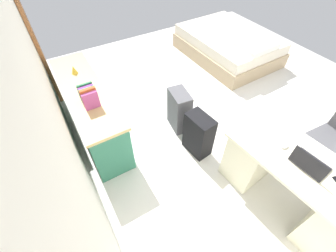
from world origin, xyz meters
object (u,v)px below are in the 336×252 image
Objects in this scene: office_chair at (333,144)px; bed at (228,45)px; figurine_small at (74,70)px; credenza at (91,111)px; suitcase_spare_grey at (179,111)px; laptop at (309,164)px; computer_mouse at (285,145)px; desk at (292,183)px; suitcase_black at (198,135)px.

office_chair is 0.49× the size of bed.
credenza is at bearing -179.76° from figurine_small.
suitcase_spare_grey is at bearing 38.49° from office_chair.
credenza is at bearing 33.97° from laptop.
laptop is 3.31× the size of computer_mouse.
desk reaches higher than suitcase_black.
laptop reaches higher than credenza.
suitcase_black is 1.24m from laptop.
office_chair is 3.31m from figurine_small.
laptop is 2.88m from figurine_small.
suitcase_black is at bearing -174.90° from suitcase_spare_grey.
credenza is 2.59m from laptop.
bed is 2.98m from computer_mouse.
office_chair is 0.52× the size of credenza.
office_chair is 0.89m from computer_mouse.
credenza is at bearing 38.90° from suitcase_black.
suitcase_black is (-1.03, -1.05, -0.08)m from credenza.
computer_mouse is at bearing -147.07° from figurine_small.
laptop is 3.01× the size of figurine_small.
office_chair is 1.90m from suitcase_spare_grey.
suitcase_black is (-1.67, 1.94, 0.06)m from bed.
credenza is 1.48m from suitcase_black.
suitcase_black is 5.48× the size of figurine_small.
suitcase_black is (0.98, 1.20, -0.12)m from office_chair.
desk is at bearing 96.67° from office_chair.
bed is 19.36× the size of computer_mouse.
credenza is 16.36× the size of figurine_small.
office_chair is 3.02m from credenza.
computer_mouse is (-1.86, -1.44, 0.36)m from credenza.
bed is 2.25m from suitcase_spare_grey.
suitcase_black is 1.01m from computer_mouse.
bed is 3.16× the size of suitcase_spare_grey.
computer_mouse is at bearing -161.06° from suitcase_black.
suitcase_black reaches higher than bed.
office_chair reaches higher than suitcase_black.
credenza is at bearing 102.02° from bed.
office_chair is 1.56m from suitcase_black.
suitcase_spare_grey is at bearing 121.45° from bed.
credenza is 1.20m from suitcase_spare_grey.
computer_mouse is at bearing -156.38° from suitcase_spare_grey.
desk is at bearing -65.62° from laptop.
office_chair is at bearing 164.41° from bed.
computer_mouse is (0.16, 0.81, 0.32)m from office_chair.
office_chair is 2.76m from bed.
laptop is (-2.76, 1.57, 0.53)m from bed.
credenza is 0.57m from figurine_small.
bed is (2.65, -0.74, -0.18)m from office_chair.
suitcase_black is at bearing 50.77° from office_chair.
desk is 0.40m from laptop.
bed is at bearing -15.59° from office_chair.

